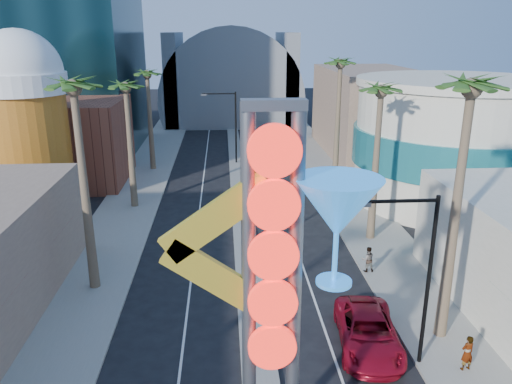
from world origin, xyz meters
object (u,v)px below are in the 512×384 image
object	(u,v)px
red_pickup	(368,332)
neon_sign	(299,274)
pedestrian_a	(467,353)
pedestrian_b	(368,259)

from	to	relation	value
red_pickup	neon_sign	bearing A→B (deg)	-117.65
neon_sign	red_pickup	world-z (taller)	neon_sign
pedestrian_a	pedestrian_b	world-z (taller)	pedestrian_a
red_pickup	pedestrian_b	size ratio (longest dim) A/B	3.65
red_pickup	pedestrian_a	bearing A→B (deg)	-22.35
neon_sign	red_pickup	distance (m)	10.15
red_pickup	pedestrian_a	xyz separation A→B (m)	(3.77, -2.09, 0.17)
neon_sign	pedestrian_b	xyz separation A→B (m)	(6.48, 13.84, -6.35)
red_pickup	pedestrian_a	distance (m)	4.31
pedestrian_b	red_pickup	bearing A→B (deg)	73.33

